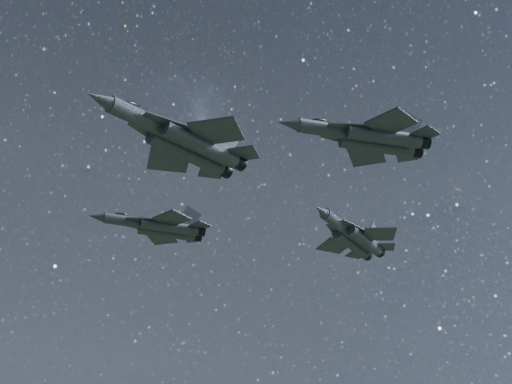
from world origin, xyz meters
TOP-DOWN VIEW (x-y plane):
  - jet_lead at (-11.99, -5.18)m, footprint 20.41×14.14m
  - jet_left at (-4.76, 13.08)m, footprint 15.28×10.30m
  - jet_right at (3.56, -16.85)m, footprint 16.88×11.26m
  - jet_slot at (11.71, -4.68)m, footprint 14.98×9.92m

SIDE VIEW (x-z plane):
  - jet_slot at x=11.71m, z-range 141.23..145.05m
  - jet_left at x=-4.76m, z-range 144.97..148.82m
  - jet_right at x=3.56m, z-range 145.57..149.86m
  - jet_lead at x=-11.99m, z-range 145.21..150.33m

